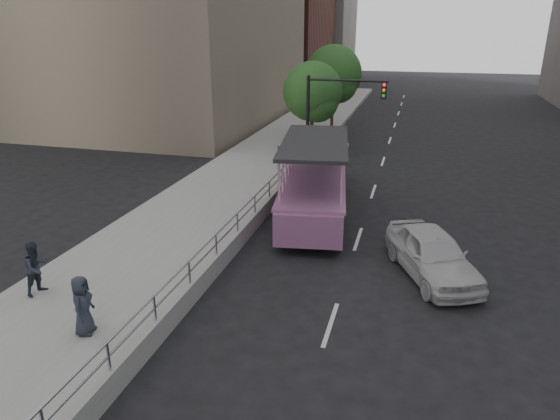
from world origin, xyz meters
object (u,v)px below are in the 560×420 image
(pedestrian_mid, at_px, (36,268))
(parking_sign, at_px, (279,169))
(duck_boat, at_px, (316,181))
(pedestrian_far, at_px, (82,305))
(street_tree_far, at_px, (334,76))
(traffic_signal, at_px, (330,109))
(street_tree_near, at_px, (314,94))
(car, at_px, (432,254))

(pedestrian_mid, relative_size, parking_sign, 0.58)
(duck_boat, xyz_separation_m, parking_sign, (-1.58, -0.31, 0.49))
(pedestrian_far, xyz_separation_m, street_tree_far, (1.76, 26.39, 3.22))
(parking_sign, relative_size, street_tree_far, 0.43)
(pedestrian_far, bearing_deg, street_tree_far, -17.15)
(pedestrian_mid, bearing_deg, pedestrian_far, -107.07)
(traffic_signal, distance_m, street_tree_far, 9.57)
(pedestrian_far, distance_m, traffic_signal, 17.42)
(duck_boat, bearing_deg, street_tree_near, 102.66)
(car, xyz_separation_m, street_tree_far, (-6.72, 20.24, 3.54))
(duck_boat, bearing_deg, street_tree_far, 96.92)
(car, height_order, parking_sign, parking_sign)
(traffic_signal, relative_size, street_tree_far, 0.81)
(pedestrian_mid, bearing_deg, duck_boat, -19.56)
(car, relative_size, pedestrian_mid, 2.80)
(car, bearing_deg, traffic_signal, 91.70)
(duck_boat, bearing_deg, parking_sign, -169.02)
(duck_boat, xyz_separation_m, pedestrian_mid, (-6.11, -10.01, -0.14))
(duck_boat, xyz_separation_m, street_tree_near, (-2.02, 8.98, 2.58))
(duck_boat, height_order, pedestrian_mid, duck_boat)
(duck_boat, relative_size, car, 2.30)
(pedestrian_mid, bearing_deg, car, -54.86)
(duck_boat, relative_size, traffic_signal, 1.98)
(pedestrian_far, bearing_deg, pedestrian_mid, 47.75)
(car, xyz_separation_m, parking_sign, (-6.49, 4.96, 0.97))
(street_tree_far, bearing_deg, duck_boat, -83.08)
(car, height_order, street_tree_near, street_tree_near)
(car, relative_size, pedestrian_far, 2.86)
(street_tree_near, relative_size, street_tree_far, 0.89)
(parking_sign, bearing_deg, pedestrian_mid, -115.02)
(parking_sign, xyz_separation_m, street_tree_near, (-0.44, 9.29, 2.08))
(pedestrian_mid, distance_m, pedestrian_far, 2.90)
(pedestrian_far, relative_size, street_tree_far, 0.24)
(pedestrian_far, bearing_deg, car, -67.40)
(duck_boat, distance_m, parking_sign, 1.68)
(car, distance_m, street_tree_near, 16.13)
(parking_sign, bearing_deg, traffic_signal, 78.78)
(duck_boat, distance_m, street_tree_far, 15.40)
(car, distance_m, pedestrian_mid, 12.00)
(pedestrian_far, relative_size, street_tree_near, 0.28)
(pedestrian_mid, bearing_deg, street_tree_near, -0.33)
(car, bearing_deg, street_tree_near, 91.41)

